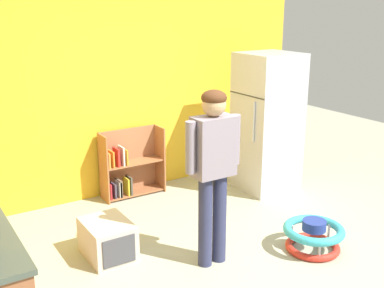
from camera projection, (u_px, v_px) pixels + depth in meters
ground_plane at (233, 268)px, 4.46m from camera, size 12.00×12.00×0.00m
back_wall at (123, 88)px, 5.97m from camera, size 5.20×0.06×2.70m
refrigerator at (267, 123)px, 6.17m from camera, size 0.73×0.68×1.78m
bookshelf at (128, 168)px, 6.07m from camera, size 0.80×0.28×0.85m
standing_person at (213, 162)px, 4.28m from camera, size 0.57×0.22×1.66m
baby_walker at (313, 236)px, 4.74m from camera, size 0.60×0.60×0.32m
pet_carrier at (108, 239)px, 4.62m from camera, size 0.42×0.55×0.36m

